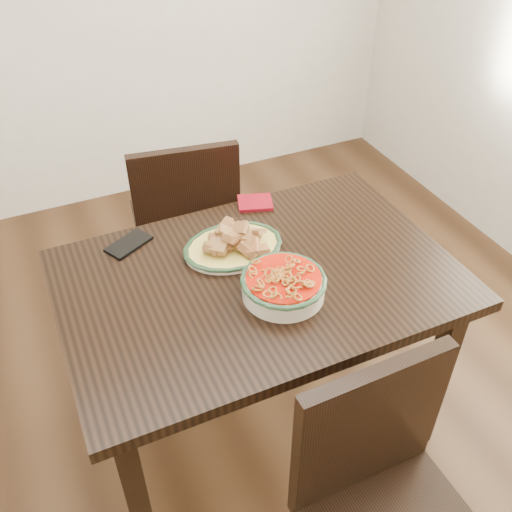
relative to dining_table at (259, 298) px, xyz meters
name	(u,v)px	position (x,y,z in m)	size (l,w,h in m)	color
floor	(227,411)	(-0.10, 0.09, -0.65)	(3.50, 3.50, 0.00)	#321E10
dining_table	(259,298)	(0.00, 0.00, 0.00)	(1.21, 0.81, 0.75)	black
chair_far	(185,220)	(-0.01, 0.71, -0.15)	(0.48, 0.48, 0.89)	black
chair_near	(384,499)	(0.05, -0.67, -0.15)	(0.43, 0.43, 0.89)	black
fish_plate	(233,239)	(-0.02, 0.15, 0.14)	(0.32, 0.25, 0.11)	beige
noodle_bowl	(283,283)	(0.03, -0.11, 0.14)	(0.25, 0.25, 0.08)	beige
smartphone	(129,244)	(-0.33, 0.31, 0.10)	(0.15, 0.08, 0.01)	black
napkin	(255,203)	(0.15, 0.36, 0.10)	(0.12, 0.10, 0.01)	maroon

